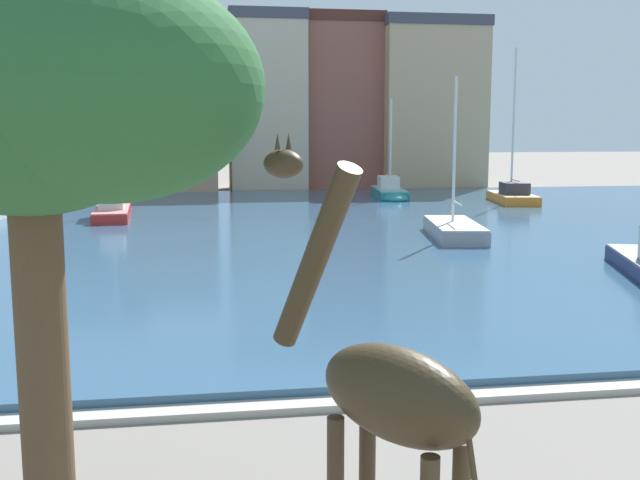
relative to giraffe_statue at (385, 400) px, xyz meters
name	(u,v)px	position (x,y,z in m)	size (l,w,h in m)	color
harbor_water	(282,230)	(2.01, 27.33, -2.19)	(77.46, 42.40, 0.27)	#2D5170
quay_edge_coping	(415,399)	(2.01, 5.88, -2.27)	(77.46, 0.50, 0.12)	#ADA89E
giraffe_statue	(385,400)	(0.00, 0.00, 0.00)	(1.75, 2.37, 4.56)	#382B19
sailboat_red	(113,209)	(-6.04, 33.27, -1.73)	(2.12, 8.21, 5.86)	red
sailboat_grey	(452,231)	(8.71, 23.59, -1.87)	(2.70, 6.36, 6.74)	#939399
sailboat_orange	(511,197)	(17.14, 37.25, -1.78)	(3.00, 6.40, 9.46)	orange
sailboat_teal	(390,193)	(10.62, 41.48, -1.78)	(2.48, 6.95, 6.64)	teal
shade_tree	(43,99)	(-3.07, 2.19, 2.57)	(4.63, 3.36, 6.19)	brown
townhouse_narrow_midrow	(85,123)	(-10.07, 52.65, 2.85)	(8.63, 6.02, 10.32)	gray
townhouse_tall_gabled	(170,134)	(-3.78, 50.80, 1.99)	(6.95, 6.77, 8.61)	tan
townhouse_wide_warehouse	(266,103)	(3.48, 52.04, 4.36)	(5.76, 6.40, 13.33)	#C6B293
townhouse_corner_house	(339,103)	(9.30, 52.94, 4.41)	(6.24, 5.97, 13.45)	#8E5142
townhouse_end_terrace	(426,105)	(16.23, 52.40, 4.26)	(8.06, 7.67, 13.14)	tan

